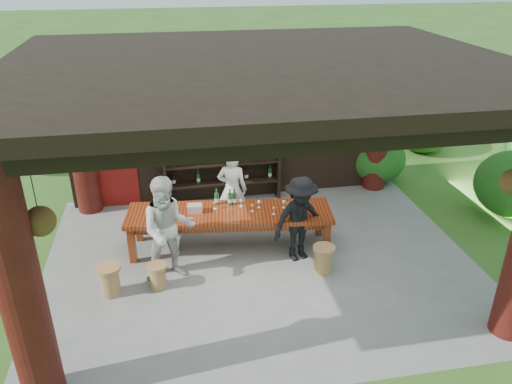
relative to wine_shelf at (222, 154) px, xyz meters
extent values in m
plane|color=#2D5119|center=(0.35, -2.45, -1.09)|extent=(90.00, 90.00, 0.00)
cube|color=slate|center=(0.35, -2.45, -1.14)|extent=(7.40, 5.90, 0.10)
cube|color=black|center=(0.35, 0.30, 0.56)|extent=(7.00, 0.18, 3.30)
cube|color=maroon|center=(-2.25, 0.20, -0.09)|extent=(0.95, 0.06, 2.00)
cylinder|color=#380C0A|center=(-2.80, -4.85, 0.56)|extent=(0.50, 0.50, 3.30)
cylinder|color=#380C0A|center=(-2.80, 0.10, 0.56)|extent=(0.50, 0.50, 3.30)
cylinder|color=#380C0A|center=(3.50, 0.10, 0.56)|extent=(0.50, 0.50, 3.30)
cube|color=black|center=(0.35, -4.85, 2.06)|extent=(6.70, 0.35, 0.35)
cube|color=black|center=(-2.80, -2.45, 2.06)|extent=(0.30, 5.20, 0.30)
cube|color=black|center=(3.50, -2.45, 2.06)|extent=(0.30, 5.20, 0.30)
cube|color=black|center=(0.35, -2.45, 2.31)|extent=(7.50, 6.00, 0.20)
cylinder|color=black|center=(-2.50, -4.65, 1.53)|extent=(0.01, 0.01, 0.75)
cone|color=black|center=(-2.50, -4.65, 1.08)|extent=(0.32, 0.32, 0.18)
sphere|color=#1E5919|center=(-2.50, -4.65, 1.19)|extent=(0.34, 0.34, 0.34)
cone|color=black|center=(3.20, -4.65, 1.08)|extent=(0.32, 0.32, 0.18)
cube|color=#5B1B0D|center=(-0.11, -1.93, -0.38)|extent=(3.72, 1.37, 0.08)
cube|color=#5B1B0D|center=(-0.11, -1.93, -0.48)|extent=(3.50, 1.20, 0.12)
cube|color=#5B1B0D|center=(-1.83, -2.09, -0.76)|extent=(0.13, 0.13, 0.67)
cube|color=#5B1B0D|center=(1.53, -2.50, -0.76)|extent=(0.13, 0.13, 0.67)
cube|color=#5B1B0D|center=(-1.74, -1.36, -0.76)|extent=(0.13, 0.13, 0.67)
cube|color=#5B1B0D|center=(1.62, -1.78, -0.76)|extent=(0.13, 0.13, 0.67)
cylinder|color=#9C703E|center=(-1.41, -2.91, -0.91)|extent=(0.26, 0.26, 0.38)
cylinder|color=#9C703E|center=(-1.41, -2.91, -0.69)|extent=(0.32, 0.32, 0.05)
cylinder|color=#9C703E|center=(1.33, -2.98, -0.88)|extent=(0.30, 0.30, 0.43)
cylinder|color=#9C703E|center=(1.33, -2.98, -0.63)|extent=(0.37, 0.37, 0.06)
cylinder|color=#9C703E|center=(-2.15, -2.96, -0.87)|extent=(0.31, 0.31, 0.45)
cylinder|color=#9C703E|center=(-2.15, -2.96, -0.61)|extent=(0.39, 0.39, 0.06)
imported|color=white|center=(0.06, -1.11, -0.31)|extent=(0.66, 0.53, 1.57)
imported|color=beige|center=(-1.19, -2.64, -0.19)|extent=(0.92, 0.74, 1.80)
imported|color=black|center=(1.04, -2.48, -0.31)|extent=(1.12, 0.82, 1.56)
cube|color=#BF6672|center=(-0.71, -1.84, -0.27)|extent=(0.28, 0.21, 0.14)
ellipsoid|color=#194C14|center=(5.68, 2.05, -0.51)|extent=(1.60, 1.60, 1.36)
ellipsoid|color=#194C14|center=(3.69, 0.43, -0.62)|extent=(1.30, 1.30, 1.11)
camera|label=1|loc=(-1.05, -9.71, 3.81)|focal=35.00mm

